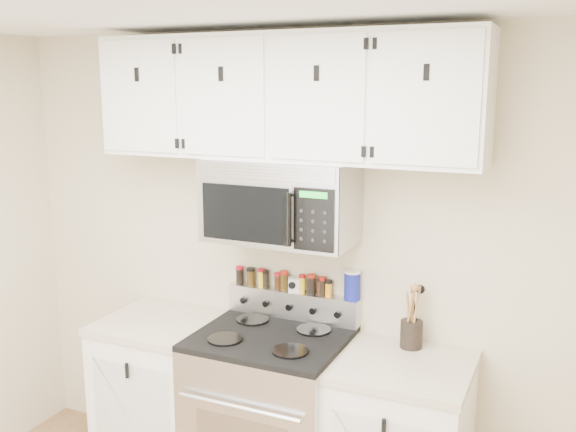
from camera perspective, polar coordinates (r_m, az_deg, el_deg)
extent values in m
cube|color=#BCAA8D|center=(3.52, 0.67, -4.23)|extent=(3.50, 0.01, 2.50)
cube|color=#B7B7BA|center=(3.56, -1.54, -17.88)|extent=(0.76, 0.65, 0.92)
cube|color=black|center=(3.35, -1.58, -10.79)|extent=(0.76, 0.65, 0.03)
cube|color=#B7B7BA|center=(3.56, 0.43, -7.86)|extent=(0.76, 0.08, 0.15)
cylinder|color=black|center=(3.30, -5.61, -10.83)|extent=(0.18, 0.18, 0.01)
cylinder|color=black|center=(3.15, 0.21, -11.92)|extent=(0.18, 0.18, 0.01)
cylinder|color=black|center=(3.54, -3.17, -9.18)|extent=(0.18, 0.18, 0.01)
cylinder|color=black|center=(3.40, 2.31, -10.07)|extent=(0.18, 0.18, 0.01)
cube|color=white|center=(3.90, -10.89, -15.62)|extent=(0.62, 0.60, 0.88)
cube|color=#B7A88C|center=(3.71, -11.16, -9.29)|extent=(0.64, 0.62, 0.04)
cube|color=#B7A88C|center=(3.17, 10.22, -13.01)|extent=(0.64, 0.62, 0.04)
cube|color=#9E9EA3|center=(3.27, -0.62, 1.38)|extent=(0.76, 0.38, 0.42)
cube|color=#B7B7BA|center=(3.07, -2.17, 3.91)|extent=(0.73, 0.01, 0.08)
cube|color=black|center=(3.15, -3.86, 0.22)|extent=(0.47, 0.01, 0.28)
cube|color=black|center=(3.00, 2.30, -0.35)|extent=(0.20, 0.01, 0.30)
cylinder|color=black|center=(3.01, 0.02, -0.30)|extent=(0.03, 0.03, 0.26)
cube|color=white|center=(3.24, -0.45, 10.53)|extent=(2.00, 0.33, 0.62)
cube|color=white|center=(3.48, -13.14, 10.31)|extent=(0.46, 0.01, 0.57)
cube|color=black|center=(3.48, -13.30, 12.14)|extent=(0.02, 0.01, 0.07)
cube|color=white|center=(3.21, -5.89, 10.46)|extent=(0.46, 0.01, 0.57)
cube|color=black|center=(3.20, -6.00, 12.45)|extent=(0.03, 0.01, 0.07)
cube|color=white|center=(2.99, 2.58, 10.43)|extent=(0.46, 0.01, 0.57)
cube|color=black|center=(2.98, 2.54, 12.57)|extent=(0.03, 0.01, 0.07)
cube|color=white|center=(2.84, 12.14, 10.13)|extent=(0.46, 0.01, 0.57)
cube|color=black|center=(2.83, 12.20, 12.39)|extent=(0.02, 0.01, 0.07)
cylinder|color=black|center=(3.31, 10.90, -10.28)|extent=(0.11, 0.11, 0.14)
cylinder|color=olive|center=(3.27, 10.98, -8.54)|extent=(0.01, 0.01, 0.26)
cylinder|color=olive|center=(3.26, 11.26, -8.48)|extent=(0.01, 0.01, 0.28)
cylinder|color=olive|center=(3.29, 10.69, -8.61)|extent=(0.01, 0.01, 0.24)
cylinder|color=black|center=(3.29, 11.21, -8.53)|extent=(0.01, 0.01, 0.25)
cylinder|color=olive|center=(3.25, 10.74, -8.55)|extent=(0.01, 0.01, 0.27)
cube|color=white|center=(3.52, 0.55, -6.13)|extent=(0.08, 0.08, 0.08)
cylinder|color=navy|center=(3.39, 5.72, -6.24)|extent=(0.08, 0.08, 0.15)
cylinder|color=white|center=(3.37, 5.74, -4.96)|extent=(0.09, 0.09, 0.01)
cylinder|color=black|center=(3.66, -4.30, -5.38)|extent=(0.04, 0.04, 0.09)
cylinder|color=#AB0D19|center=(3.65, -4.32, -4.60)|extent=(0.05, 0.05, 0.02)
cylinder|color=#432E10|center=(3.63, -3.33, -5.53)|extent=(0.05, 0.05, 0.09)
cylinder|color=black|center=(3.61, -3.34, -4.76)|extent=(0.05, 0.05, 0.02)
cylinder|color=yellow|center=(3.60, -2.35, -5.64)|extent=(0.04, 0.04, 0.09)
cylinder|color=maroon|center=(3.58, -2.36, -4.83)|extent=(0.04, 0.04, 0.02)
cylinder|color=black|center=(3.59, -2.01, -5.73)|extent=(0.04, 0.04, 0.08)
cylinder|color=black|center=(3.57, -2.02, -4.97)|extent=(0.04, 0.04, 0.02)
cylinder|color=#391E0D|center=(3.56, -0.90, -5.93)|extent=(0.04, 0.04, 0.08)
cylinder|color=#B50D20|center=(3.54, -0.90, -5.21)|extent=(0.04, 0.04, 0.02)
cylinder|color=#3D2C0E|center=(3.54, -0.35, -5.88)|extent=(0.04, 0.04, 0.09)
cylinder|color=#B41C0D|center=(3.52, -0.35, -5.03)|extent=(0.04, 0.04, 0.02)
cylinder|color=yellow|center=(3.50, 1.26, -6.16)|extent=(0.04, 0.04, 0.09)
cylinder|color=#AC0D0F|center=(3.49, 1.26, -5.36)|extent=(0.04, 0.04, 0.02)
cylinder|color=black|center=(3.48, 2.11, -6.21)|extent=(0.04, 0.04, 0.09)
cylinder|color=#AB1F0D|center=(3.46, 2.12, -5.34)|extent=(0.05, 0.05, 0.02)
cylinder|color=#452110|center=(3.46, 2.94, -6.43)|extent=(0.04, 0.04, 0.08)
cylinder|color=black|center=(3.45, 2.94, -5.67)|extent=(0.04, 0.04, 0.02)
cylinder|color=black|center=(3.46, 3.04, -6.39)|extent=(0.04, 0.04, 0.09)
cylinder|color=#AC130D|center=(3.44, 3.05, -5.58)|extent=(0.04, 0.04, 0.02)
cylinder|color=orange|center=(3.45, 3.63, -6.57)|extent=(0.04, 0.04, 0.07)
cylinder|color=black|center=(3.43, 3.64, -5.85)|extent=(0.04, 0.04, 0.02)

